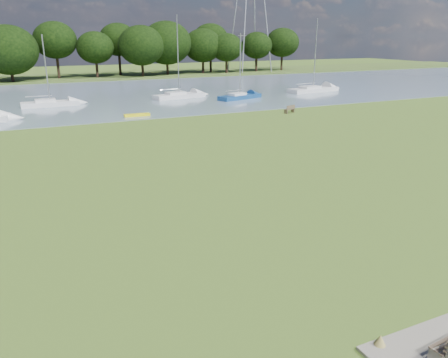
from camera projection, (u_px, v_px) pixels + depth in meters
name	position (u px, v px, depth m)	size (l,w,h in m)	color
ground	(226.00, 192.00, 22.87)	(220.00, 220.00, 0.00)	olive
river	(95.00, 96.00, 59.07)	(220.00, 40.00, 0.10)	gray
far_bank	(69.00, 78.00, 84.93)	(220.00, 20.00, 0.40)	#4C6626
riverbank_bench	(290.00, 109.00, 46.01)	(1.42, 0.84, 0.84)	brown
kayak	(137.00, 115.00, 44.02)	(2.59, 0.60, 0.26)	yellow
tree_line	(11.00, 42.00, 75.63)	(124.80, 9.36, 11.33)	black
sailboat_0	(179.00, 94.00, 56.80)	(7.19, 3.38, 10.25)	silver
sailboat_1	(239.00, 95.00, 56.02)	(6.53, 3.65, 8.05)	navy
sailboat_3	(313.00, 88.00, 63.28)	(8.42, 3.41, 10.03)	silver
sailboat_4	(49.00, 102.00, 50.25)	(6.32, 1.88, 7.90)	silver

